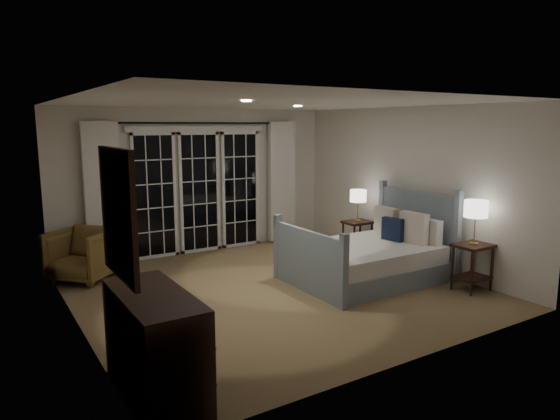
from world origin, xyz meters
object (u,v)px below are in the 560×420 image
nightstand_left (473,260)px  armchair (83,254)px  dresser (155,345)px  lamp_right (358,196)px  bed (369,258)px  lamp_left (476,209)px  nightstand_right (357,233)px

nightstand_left → armchair: (-4.36, 3.27, -0.04)m
nightstand_left → dresser: dresser is taller
lamp_right → bed: bearing=-123.5°
bed → lamp_left: size_ratio=3.54×
armchair → lamp_right: bearing=33.2°
bed → nightstand_right: size_ratio=3.51×
nightstand_left → nightstand_right: (-0.10, 2.23, -0.03)m
nightstand_right → lamp_left: bearing=-87.4°
nightstand_right → dresser: bearing=-149.7°
nightstand_right → lamp_right: (-0.00, -0.00, 0.63)m
bed → lamp_right: 1.51m
dresser → lamp_left: bearing=4.3°
bed → lamp_right: bed is taller
lamp_left → lamp_right: size_ratio=1.11×
bed → lamp_left: 1.61m
bed → nightstand_right: 1.34m
nightstand_right → lamp_right: size_ratio=1.12×
nightstand_left → lamp_right: lamp_right is taller
bed → dresser: (-3.65, -1.45, 0.12)m
bed → nightstand_left: size_ratio=3.30×
lamp_left → armchair: (-4.36, 3.27, -0.74)m
lamp_right → armchair: lamp_right is taller
lamp_left → lamp_right: bearing=92.6°
nightstand_left → lamp_left: 0.69m
nightstand_left → dresser: size_ratio=0.51×
dresser → lamp_right: bearing=30.3°
armchair → bed: bearing=15.4°
lamp_left → dresser: (-4.49, -0.34, -0.67)m
dresser → bed: bearing=21.7°
armchair → nightstand_right: bearing=33.2°
nightstand_right → dresser: 5.08m
nightstand_right → lamp_left: (0.10, -2.23, 0.72)m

